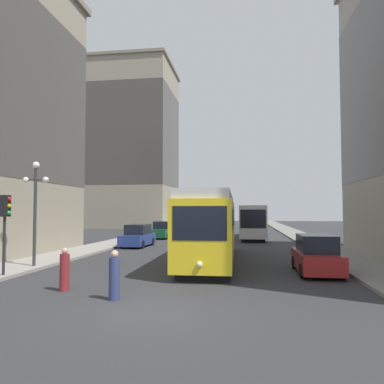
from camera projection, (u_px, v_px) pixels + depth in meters
The scene contains 13 objects.
ground_plane at pixel (151, 311), 10.97m from camera, with size 200.00×200.00×0.00m, color #303033.
sidewalk_left at pixel (161, 232), 51.77m from camera, with size 3.01×120.00×0.15m, color gray.
sidewalk_right at pixel (292, 233), 49.27m from camera, with size 3.01×120.00×0.15m, color gray.
streetcar at pixel (211, 225), 22.04m from camera, with size 2.94×14.26×3.89m.
transit_bus at pixel (254, 220), 40.22m from camera, with size 3.06×12.66×3.45m.
parked_car_left_near at pixel (163, 230), 40.31m from camera, with size 2.08×4.91×1.82m.
parked_car_left_mid at pixel (138, 236), 30.83m from camera, with size 1.99×4.62×1.82m.
parked_car_right_far at pixel (316, 256), 17.62m from camera, with size 1.90×4.39×1.82m.
pedestrian_crossing_near at pixel (114, 277), 12.43m from camera, with size 0.37×0.37×1.63m.
pedestrian_crossing_far at pixel (65, 271), 13.82m from camera, with size 0.35×0.35×1.58m.
traffic_light_near_left at pixel (5, 213), 16.49m from camera, with size 0.47×0.36×3.49m.
lamp_post_left_near at pixel (35, 197), 19.26m from camera, with size 1.41×0.36×5.33m.
building_left_corner at pixel (133, 144), 68.35m from camera, with size 14.96×14.97×29.38m.
Camera 1 is at (2.76, -10.85, 2.95)m, focal length 35.11 mm.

